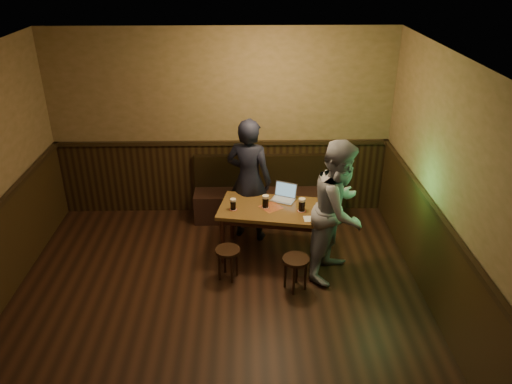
{
  "coord_description": "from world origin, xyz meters",
  "views": [
    {
      "loc": [
        0.35,
        -4.01,
        3.78
      ],
      "look_at": [
        0.48,
        1.6,
        0.99
      ],
      "focal_mm": 35.0,
      "sensor_mm": 36.0,
      "label": 1
    }
  ],
  "objects_px": {
    "stool_right": "(296,264)",
    "pint_left": "(233,204)",
    "pint_mid": "(265,201)",
    "pub_table": "(271,214)",
    "bench": "(267,198)",
    "pint_right": "(302,205)",
    "laptop": "(284,195)",
    "person_grey": "(339,210)",
    "person_suit": "(249,180)",
    "stool_left": "(228,255)"
  },
  "relations": [
    {
      "from": "bench",
      "to": "stool_right",
      "type": "height_order",
      "value": "bench"
    },
    {
      "from": "stool_left",
      "to": "person_suit",
      "type": "height_order",
      "value": "person_suit"
    },
    {
      "from": "stool_right",
      "to": "pint_left",
      "type": "bearing_deg",
      "value": 136.04
    },
    {
      "from": "stool_right",
      "to": "person_suit",
      "type": "bearing_deg",
      "value": 113.47
    },
    {
      "from": "pint_left",
      "to": "person_grey",
      "type": "distance_m",
      "value": 1.35
    },
    {
      "from": "pint_right",
      "to": "person_suit",
      "type": "height_order",
      "value": "person_suit"
    },
    {
      "from": "bench",
      "to": "laptop",
      "type": "relative_size",
      "value": 5.79
    },
    {
      "from": "bench",
      "to": "pint_mid",
      "type": "xyz_separation_m",
      "value": [
        -0.07,
        -1.04,
        0.49
      ]
    },
    {
      "from": "person_suit",
      "to": "pint_right",
      "type": "bearing_deg",
      "value": 159.54
    },
    {
      "from": "bench",
      "to": "pub_table",
      "type": "distance_m",
      "value": 1.09
    },
    {
      "from": "pint_left",
      "to": "pint_right",
      "type": "distance_m",
      "value": 0.88
    },
    {
      "from": "pub_table",
      "to": "pint_mid",
      "type": "height_order",
      "value": "pint_mid"
    },
    {
      "from": "pint_left",
      "to": "laptop",
      "type": "distance_m",
      "value": 0.73
    },
    {
      "from": "stool_right",
      "to": "pub_table",
      "type": "bearing_deg",
      "value": 108.82
    },
    {
      "from": "stool_right",
      "to": "pint_left",
      "type": "distance_m",
      "value": 1.13
    },
    {
      "from": "pub_table",
      "to": "pint_left",
      "type": "relative_size",
      "value": 9.37
    },
    {
      "from": "bench",
      "to": "pint_mid",
      "type": "relative_size",
      "value": 12.79
    },
    {
      "from": "bench",
      "to": "stool_right",
      "type": "xyz_separation_m",
      "value": [
        0.26,
        -1.82,
        0.04
      ]
    },
    {
      "from": "pint_mid",
      "to": "pint_right",
      "type": "bearing_deg",
      "value": -12.98
    },
    {
      "from": "pub_table",
      "to": "pint_right",
      "type": "xyz_separation_m",
      "value": [
        0.39,
        -0.1,
        0.18
      ]
    },
    {
      "from": "bench",
      "to": "person_suit",
      "type": "xyz_separation_m",
      "value": [
        -0.28,
        -0.57,
        0.57
      ]
    },
    {
      "from": "person_grey",
      "to": "pint_left",
      "type": "bearing_deg",
      "value": 104.39
    },
    {
      "from": "pint_left",
      "to": "pint_mid",
      "type": "height_order",
      "value": "pint_mid"
    },
    {
      "from": "pint_left",
      "to": "laptop",
      "type": "height_order",
      "value": "laptop"
    },
    {
      "from": "pint_left",
      "to": "laptop",
      "type": "xyz_separation_m",
      "value": [
        0.68,
        0.28,
        -0.02
      ]
    },
    {
      "from": "stool_right",
      "to": "pint_left",
      "type": "xyz_separation_m",
      "value": [
        -0.75,
        0.73,
        0.44
      ]
    },
    {
      "from": "bench",
      "to": "laptop",
      "type": "distance_m",
      "value": 0.96
    },
    {
      "from": "stool_left",
      "to": "stool_right",
      "type": "height_order",
      "value": "stool_right"
    },
    {
      "from": "pub_table",
      "to": "laptop",
      "type": "height_order",
      "value": "laptop"
    },
    {
      "from": "pint_left",
      "to": "person_suit",
      "type": "height_order",
      "value": "person_suit"
    },
    {
      "from": "pub_table",
      "to": "pint_right",
      "type": "relative_size",
      "value": 8.15
    },
    {
      "from": "pint_mid",
      "to": "laptop",
      "type": "distance_m",
      "value": 0.35
    },
    {
      "from": "pub_table",
      "to": "laptop",
      "type": "bearing_deg",
      "value": 61.38
    },
    {
      "from": "stool_left",
      "to": "pub_table",
      "type": "bearing_deg",
      "value": 43.9
    },
    {
      "from": "pint_right",
      "to": "person_grey",
      "type": "bearing_deg",
      "value": -38.16
    },
    {
      "from": "pint_right",
      "to": "person_grey",
      "type": "xyz_separation_m",
      "value": [
        0.41,
        -0.33,
        0.09
      ]
    },
    {
      "from": "pub_table",
      "to": "pint_left",
      "type": "xyz_separation_m",
      "value": [
        -0.49,
        -0.05,
        0.17
      ]
    },
    {
      "from": "pint_mid",
      "to": "person_suit",
      "type": "xyz_separation_m",
      "value": [
        -0.21,
        0.48,
        0.08
      ]
    },
    {
      "from": "stool_right",
      "to": "pint_mid",
      "type": "height_order",
      "value": "pint_mid"
    },
    {
      "from": "pub_table",
      "to": "stool_right",
      "type": "relative_size",
      "value": 3.3
    },
    {
      "from": "stool_right",
      "to": "pint_right",
      "type": "height_order",
      "value": "pint_right"
    },
    {
      "from": "pint_mid",
      "to": "person_suit",
      "type": "height_order",
      "value": "person_suit"
    },
    {
      "from": "pint_left",
      "to": "person_grey",
      "type": "bearing_deg",
      "value": -16.42
    },
    {
      "from": "bench",
      "to": "stool_left",
      "type": "distance_m",
      "value": 1.68
    },
    {
      "from": "laptop",
      "to": "pint_mid",
      "type": "bearing_deg",
      "value": -113.63
    },
    {
      "from": "pint_mid",
      "to": "person_suit",
      "type": "bearing_deg",
      "value": 113.62
    },
    {
      "from": "bench",
      "to": "person_grey",
      "type": "bearing_deg",
      "value": -61.49
    },
    {
      "from": "bench",
      "to": "pint_right",
      "type": "height_order",
      "value": "bench"
    },
    {
      "from": "pub_table",
      "to": "pint_left",
      "type": "height_order",
      "value": "pint_left"
    },
    {
      "from": "stool_right",
      "to": "pint_right",
      "type": "bearing_deg",
      "value": 79.46
    }
  ]
}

